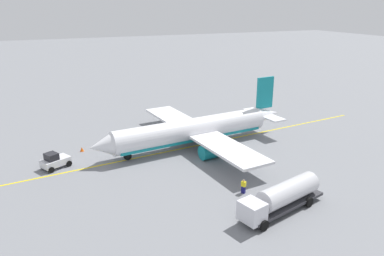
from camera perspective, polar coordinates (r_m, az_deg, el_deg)
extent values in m
plane|color=slate|center=(56.66, 0.00, -2.88)|extent=(400.00, 400.00, 0.00)
cylinder|color=white|center=(55.72, 0.00, -0.27)|extent=(25.01, 5.82, 3.45)
cube|color=teal|center=(56.04, 0.00, -1.19)|extent=(23.58, 5.07, 0.97)
cone|color=white|center=(50.84, -13.69, -2.72)|extent=(3.75, 3.63, 3.31)
cone|color=white|center=(63.62, 11.45, 2.09)|extent=(5.08, 3.39, 2.93)
cube|color=teal|center=(62.23, 11.18, 5.35)|extent=(3.22, 0.67, 5.20)
cube|color=white|center=(63.17, 10.98, 2.06)|extent=(3.20, 8.59, 0.24)
cube|color=white|center=(56.33, 0.89, -0.52)|extent=(7.63, 29.95, 0.36)
cylinder|color=teal|center=(52.23, 2.99, -3.59)|extent=(3.39, 2.40, 2.10)
cylinder|color=teal|center=(60.70, -2.23, -0.35)|extent=(3.39, 2.40, 2.10)
cylinder|color=#4C4C51|center=(52.35, -9.94, -3.72)|extent=(0.24, 0.24, 1.14)
cylinder|color=black|center=(52.56, -9.90, -4.29)|extent=(1.13, 0.50, 1.10)
cylinder|color=#4C4C51|center=(55.14, 3.14, -2.28)|extent=(0.24, 0.24, 1.14)
cylinder|color=black|center=(55.34, 3.13, -2.83)|extent=(1.13, 0.50, 1.10)
cylinder|color=#4C4C51|center=(59.32, 0.46, -0.72)|extent=(0.24, 0.24, 1.14)
cylinder|color=black|center=(59.51, 0.46, -1.24)|extent=(1.13, 0.50, 1.10)
cube|color=#2D2D33|center=(40.95, 13.96, -11.33)|extent=(10.83, 5.00, 0.30)
cube|color=silver|center=(37.20, 9.26, -12.57)|extent=(2.53, 2.82, 2.00)
cube|color=black|center=(36.42, 8.30, -12.52)|extent=(0.64, 1.98, 0.90)
cylinder|color=silver|center=(40.76, 14.64, -9.45)|extent=(8.07, 4.12, 2.30)
cylinder|color=black|center=(37.35, 11.04, -14.54)|extent=(1.15, 0.61, 1.10)
cylinder|color=black|center=(38.74, 8.21, -13.05)|extent=(1.15, 0.61, 1.10)
cylinder|color=black|center=(42.37, 17.61, -10.84)|extent=(1.15, 0.61, 1.10)
cylinder|color=black|center=(43.60, 14.91, -9.69)|extent=(1.15, 0.61, 1.10)
cube|color=silver|center=(52.52, -20.28, -4.89)|extent=(4.11, 3.40, 0.90)
cube|color=black|center=(51.97, -20.86, -4.13)|extent=(1.97, 2.06, 0.90)
cylinder|color=black|center=(54.09, -19.60, -4.64)|extent=(0.85, 0.63, 0.80)
cylinder|color=black|center=(52.48, -18.45, -5.23)|extent=(0.85, 0.63, 0.80)
cylinder|color=black|center=(52.96, -21.99, -5.44)|extent=(0.85, 0.63, 0.80)
cylinder|color=black|center=(51.32, -20.89, -6.07)|extent=(0.85, 0.63, 0.80)
cube|color=navy|center=(43.59, 7.93, -9.39)|extent=(0.50, 0.54, 0.85)
cube|color=yellow|center=(43.26, 7.97, -8.54)|extent=(0.58, 0.63, 0.60)
sphere|color=tan|center=(43.06, 8.00, -8.02)|extent=(0.24, 0.24, 0.24)
cone|color=#F2590F|center=(57.17, -16.62, -3.15)|extent=(0.58, 0.58, 0.64)
cube|color=yellow|center=(56.66, 0.00, -2.87)|extent=(68.25, 6.90, 0.01)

